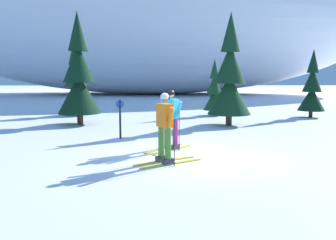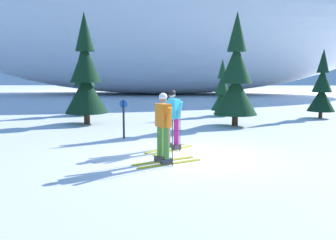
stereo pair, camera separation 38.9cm
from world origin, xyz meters
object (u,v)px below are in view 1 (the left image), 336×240
at_px(skier_cyan_jacket, 171,118).
at_px(pine_tree_center, 214,92).
at_px(pine_tree_far_left, 76,83).
at_px(pine_tree_far_right, 312,89).
at_px(pine_tree_center_right, 230,79).
at_px(pine_tree_center_left, 79,78).
at_px(trail_marker_post, 120,117).
at_px(skier_orange_jacket, 165,127).

xyz_separation_m(skier_cyan_jacket, pine_tree_center, (2.50, 8.25, 0.34)).
distance_m(pine_tree_far_left, pine_tree_far_right, 12.00).
xyz_separation_m(skier_cyan_jacket, pine_tree_center_right, (2.59, 4.73, 1.07)).
height_order(skier_cyan_jacket, pine_tree_center_right, pine_tree_center_right).
relative_size(pine_tree_far_left, pine_tree_center, 1.37).
xyz_separation_m(skier_cyan_jacket, pine_tree_far_right, (7.23, 7.39, 0.53)).
xyz_separation_m(pine_tree_center_left, pine_tree_center_right, (6.34, -0.41, -0.03)).
relative_size(pine_tree_center_left, pine_tree_center, 1.62).
relative_size(pine_tree_center, trail_marker_post, 2.26).
bearing_deg(pine_tree_far_left, trail_marker_post, -65.74).
distance_m(pine_tree_center, pine_tree_center_right, 3.60).
bearing_deg(skier_cyan_jacket, pine_tree_far_right, 45.63).
relative_size(pine_tree_center_left, pine_tree_far_right, 1.41).
xyz_separation_m(pine_tree_far_left, pine_tree_center_left, (0.95, -3.38, 0.31)).
xyz_separation_m(skier_orange_jacket, pine_tree_center_right, (2.77, 6.33, 1.08)).
bearing_deg(pine_tree_center, skier_orange_jacket, -105.23).
xyz_separation_m(pine_tree_center, trail_marker_post, (-4.13, -6.56, -0.48)).
height_order(skier_orange_jacket, pine_tree_center_right, pine_tree_center_right).
bearing_deg(skier_cyan_jacket, pine_tree_far_left, 118.92).
bearing_deg(skier_orange_jacket, pine_tree_center_left, 117.89).
bearing_deg(trail_marker_post, pine_tree_center_left, 121.60).
xyz_separation_m(pine_tree_far_left, pine_tree_far_right, (11.94, -1.12, -0.27)).
height_order(pine_tree_center_right, trail_marker_post, pine_tree_center_right).
bearing_deg(skier_cyan_jacket, pine_tree_center, 73.13).
xyz_separation_m(skier_orange_jacket, skier_cyan_jacket, (0.18, 1.61, 0.01)).
xyz_separation_m(skier_orange_jacket, pine_tree_center, (2.68, 9.86, 0.35)).
bearing_deg(pine_tree_far_left, pine_tree_center_left, -74.22).
bearing_deg(pine_tree_far_right, skier_orange_jacket, -129.49).
bearing_deg(skier_cyan_jacket, skier_orange_jacket, -96.46).
xyz_separation_m(skier_cyan_jacket, pine_tree_far_left, (-4.71, 8.52, 0.79)).
xyz_separation_m(pine_tree_center_left, trail_marker_post, (2.12, -3.45, -1.25)).
distance_m(pine_tree_center_left, trail_marker_post, 4.24).
xyz_separation_m(pine_tree_center, pine_tree_center_right, (0.09, -3.52, 0.73)).
height_order(skier_orange_jacket, pine_tree_far_right, pine_tree_far_right).
bearing_deg(pine_tree_center_left, pine_tree_far_left, 105.78).
bearing_deg(pine_tree_center, pine_tree_far_left, 177.88).
bearing_deg(pine_tree_far_left, skier_orange_jacket, -65.92).
bearing_deg(skier_orange_jacket, pine_tree_center, 74.77).
relative_size(skier_cyan_jacket, pine_tree_center, 0.58).
relative_size(pine_tree_center_left, trail_marker_post, 3.67).
distance_m(skier_cyan_jacket, pine_tree_center_left, 6.46).
bearing_deg(pine_tree_center_left, skier_cyan_jacket, -53.87).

